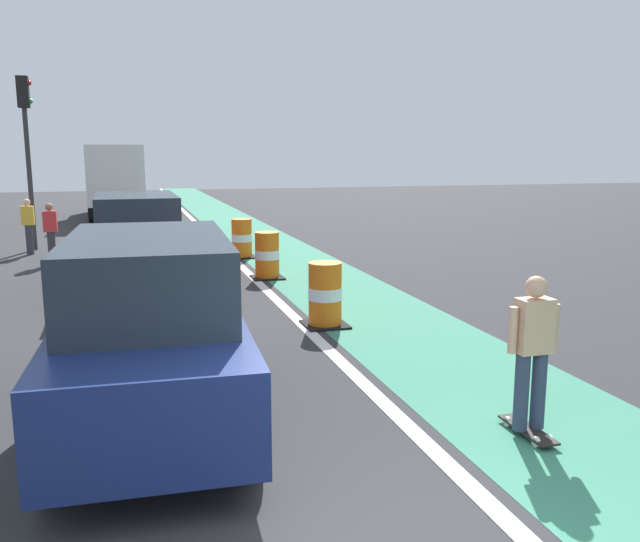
{
  "coord_description": "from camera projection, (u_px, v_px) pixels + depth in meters",
  "views": [
    {
      "loc": [
        -1.88,
        -3.76,
        2.89
      ],
      "look_at": [
        0.94,
        5.72,
        1.1
      ],
      "focal_mm": 36.59,
      "sensor_mm": 36.0,
      "label": 1
    }
  ],
  "objects": [
    {
      "name": "lane_divider_stripe",
      "position": [
        247.0,
        271.0,
        16.16
      ],
      "size": [
        0.2,
        80.0,
        0.01
      ],
      "primitive_type": "cube",
      "color": "silver",
      "rests_on": "ground"
    },
    {
      "name": "delivery_truck_down_block",
      "position": [
        116.0,
        177.0,
        29.61
      ],
      "size": [
        2.41,
        7.62,
        3.23
      ],
      "color": "silver",
      "rests_on": "ground"
    },
    {
      "name": "traffic_barrel_front",
      "position": [
        325.0,
        295.0,
        10.98
      ],
      "size": [
        0.73,
        0.73,
        1.09
      ],
      "color": "orange",
      "rests_on": "ground"
    },
    {
      "name": "parked_suv_second",
      "position": [
        138.0,
        242.0,
        13.82
      ],
      "size": [
        1.96,
        4.62,
        2.04
      ],
      "color": "maroon",
      "rests_on": "ground"
    },
    {
      "name": "parked_suv_nearest",
      "position": [
        151.0,
        329.0,
        6.99
      ],
      "size": [
        2.09,
        4.68,
        2.04
      ],
      "color": "navy",
      "rests_on": "ground"
    },
    {
      "name": "bike_lane_strip",
      "position": [
        305.0,
        268.0,
        16.58
      ],
      "size": [
        2.5,
        80.0,
        0.01
      ],
      "primitive_type": "cube",
      "color": "#387F60",
      "rests_on": "ground"
    },
    {
      "name": "pedestrian_crossing",
      "position": [
        51.0,
        231.0,
        17.13
      ],
      "size": [
        0.34,
        0.2,
        1.61
      ],
      "color": "#33333D",
      "rests_on": "ground"
    },
    {
      "name": "pedestrian_waiting",
      "position": [
        28.0,
        225.0,
        18.72
      ],
      "size": [
        0.34,
        0.2,
        1.61
      ],
      "color": "#33333D",
      "rests_on": "ground"
    },
    {
      "name": "traffic_light_corner",
      "position": [
        26.0,
        132.0,
        19.18
      ],
      "size": [
        0.41,
        0.32,
        5.1
      ],
      "color": "#2D2D2D",
      "rests_on": "ground"
    },
    {
      "name": "traffic_barrel_back",
      "position": [
        242.0,
        239.0,
        18.21
      ],
      "size": [
        0.73,
        0.73,
        1.09
      ],
      "color": "orange",
      "rests_on": "ground"
    },
    {
      "name": "traffic_barrel_mid",
      "position": [
        267.0,
        256.0,
        15.19
      ],
      "size": [
        0.73,
        0.73,
        1.09
      ],
      "color": "orange",
      "rests_on": "ground"
    },
    {
      "name": "skateboarder_on_lane",
      "position": [
        532.0,
        351.0,
        6.61
      ],
      "size": [
        0.57,
        0.8,
        1.69
      ],
      "color": "black",
      "rests_on": "ground"
    }
  ]
}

